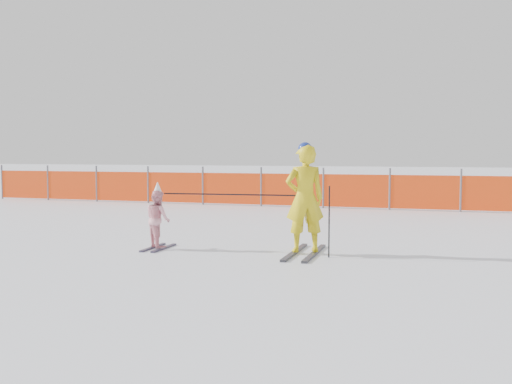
{
  "coord_description": "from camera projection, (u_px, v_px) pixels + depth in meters",
  "views": [
    {
      "loc": [
        3.01,
        -9.36,
        1.72
      ],
      "look_at": [
        0.0,
        0.5,
        1.0
      ],
      "focal_mm": 40.0,
      "sensor_mm": 36.0,
      "label": 1
    }
  ],
  "objects": [
    {
      "name": "ground",
      "position": [
        248.0,
        251.0,
        9.93
      ],
      "size": [
        120.0,
        120.0,
        0.0
      ],
      "primitive_type": "plane",
      "color": "white",
      "rests_on": "ground"
    },
    {
      "name": "adult",
      "position": [
        305.0,
        199.0,
        9.59
      ],
      "size": [
        0.78,
        1.68,
        1.89
      ],
      "color": "black",
      "rests_on": "ground"
    },
    {
      "name": "child",
      "position": [
        158.0,
        218.0,
        10.15
      ],
      "size": [
        0.63,
        0.9,
        1.2
      ],
      "color": "black",
      "rests_on": "ground"
    },
    {
      "name": "ski_poles",
      "position": [
        261.0,
        203.0,
        9.67
      ],
      "size": [
        2.96,
        0.24,
        1.18
      ],
      "color": "black",
      "rests_on": "ground"
    },
    {
      "name": "safety_fence",
      "position": [
        223.0,
        188.0,
        18.53
      ],
      "size": [
        17.55,
        0.06,
        1.25
      ],
      "color": "#595960",
      "rests_on": "ground"
    }
  ]
}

